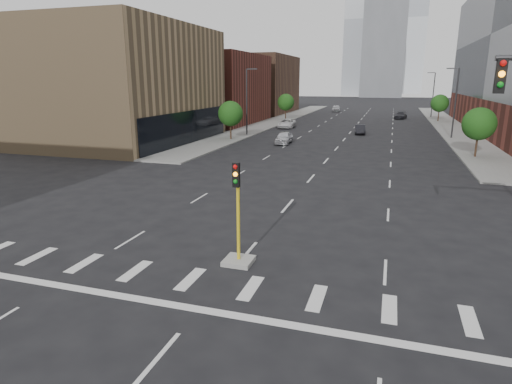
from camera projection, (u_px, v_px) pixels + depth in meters
The scene contains 21 objects.
sidewalk_left_far at pixel (279, 120), 82.57m from camera, with size 5.00×92.00×0.15m, color gray.
sidewalk_right_far at pixel (447, 125), 73.85m from camera, with size 5.00×92.00×0.15m, color gray.
building_left_mid at pixel (114, 85), 53.08m from camera, with size 20.00×24.00×14.00m, color #9F8059.
building_left_far_a at pixel (202, 89), 77.31m from camera, with size 20.00×22.00×12.00m, color brown.
building_left_far_b at pixel (247, 85), 101.17m from camera, with size 20.00×24.00×13.00m, color brown.
tower_left at pixel (370, 21), 206.32m from camera, with size 22.00×22.00×70.00m, color #B2B7BC.
tower_right at pixel (408, 19), 236.71m from camera, with size 20.00×20.00×80.00m, color #B2B7BC.
tower_mid at pixel (384, 46), 188.85m from camera, with size 18.00×18.00×44.00m, color slate.
median_traffic_signal at pixel (238, 242), 17.99m from camera, with size 1.20×1.20×4.40m.
streetlight_right_a at pixel (455, 100), 55.53m from camera, with size 1.60×0.22×9.07m.
streetlight_right_b at pixel (433, 93), 87.81m from camera, with size 1.60×0.22×9.07m.
streetlight_left at pixel (247, 99), 58.71m from camera, with size 1.60×0.22×9.07m.
tree_left_near at pixel (230, 114), 54.68m from camera, with size 3.20×3.20×4.85m.
tree_left_far at pixel (286, 102), 82.35m from camera, with size 3.20×3.20×4.85m.
tree_right_near at pixel (479, 124), 41.93m from camera, with size 3.20×3.20×4.85m.
tree_right_far at pixel (440, 103), 78.83m from camera, with size 3.20×3.20×4.85m.
car_near_left at pixel (284, 138), 52.24m from camera, with size 1.76×4.36×1.49m, color silver.
car_mid_right at pixel (360, 129), 61.56m from camera, with size 1.40×4.01×1.32m, color black.
car_far_left at pixel (287, 123), 69.43m from camera, with size 2.39×5.18×1.44m, color silver.
car_deep_right at pixel (401, 115), 85.50m from camera, with size 1.93×4.75×1.38m, color black.
car_distant at pixel (336, 108), 104.82m from camera, with size 1.93×4.79×1.63m, color silver.
Camera 1 is at (5.78, -6.89, 7.59)m, focal length 30.00 mm.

